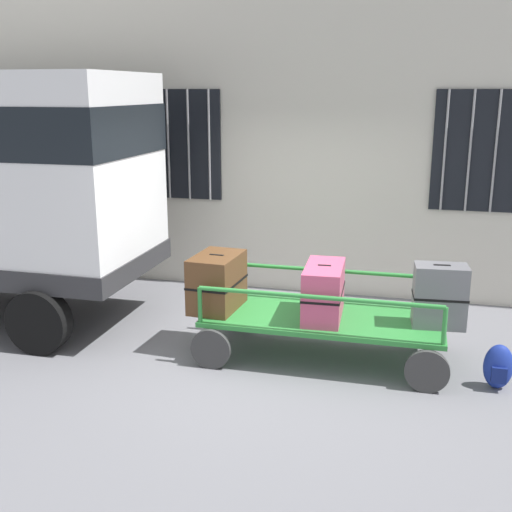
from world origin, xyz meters
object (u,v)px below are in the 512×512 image
object	(u,v)px
suitcase_midleft_bottom	(324,292)
backpack	(498,367)
suitcase_center_bottom	(440,296)
suitcase_left_bottom	(217,282)
luggage_cart	(323,324)

from	to	relation	value
suitcase_midleft_bottom	backpack	world-z (taller)	suitcase_midleft_bottom
suitcase_midleft_bottom	suitcase_center_bottom	size ratio (longest dim) A/B	1.27
suitcase_center_bottom	backpack	distance (m)	0.85
suitcase_left_bottom	backpack	world-z (taller)	suitcase_left_bottom
suitcase_center_bottom	backpack	world-z (taller)	suitcase_center_bottom
luggage_cart	suitcase_left_bottom	distance (m)	1.20
suitcase_left_bottom	suitcase_center_bottom	size ratio (longest dim) A/B	1.16
suitcase_left_bottom	suitcase_center_bottom	world-z (taller)	suitcase_center_bottom
suitcase_midleft_bottom	suitcase_center_bottom	distance (m)	1.14
suitcase_left_bottom	suitcase_center_bottom	bearing A→B (deg)	1.07
suitcase_left_bottom	suitcase_center_bottom	xyz separation A→B (m)	(2.29, 0.04, 0.02)
luggage_cart	suitcase_midleft_bottom	size ratio (longest dim) A/B	3.16
luggage_cart	backpack	distance (m)	1.74
suitcase_midleft_bottom	suitcase_center_bottom	world-z (taller)	suitcase_center_bottom
backpack	luggage_cart	bearing A→B (deg)	170.51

